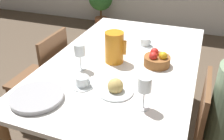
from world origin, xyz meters
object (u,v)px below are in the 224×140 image
(teacup_near_person, at_px, (82,82))
(chair_opposite, at_px, (45,77))
(bread_plate, at_px, (115,88))
(potted_plant, at_px, (101,2))
(fruit_bowl, at_px, (157,60))
(teacup_across, at_px, (145,43))
(wine_glass_juice, at_px, (145,86))
(wine_glass_water, at_px, (80,51))
(serving_tray, at_px, (37,97))
(red_pitcher, at_px, (114,47))

(teacup_near_person, bearing_deg, chair_opposite, 146.03)
(teacup_near_person, bearing_deg, bread_plate, 3.02)
(teacup_near_person, relative_size, potted_plant, 0.19)
(bread_plate, bearing_deg, fruit_bowl, 68.81)
(teacup_across, height_order, bread_plate, bread_plate)
(wine_glass_juice, distance_m, teacup_across, 0.82)
(chair_opposite, xyz_separation_m, potted_plant, (-0.51, 2.47, 0.01))
(wine_glass_water, relative_size, wine_glass_juice, 0.97)
(chair_opposite, xyz_separation_m, bread_plate, (0.78, -0.38, 0.31))
(teacup_across, height_order, serving_tray, teacup_across)
(chair_opposite, height_order, red_pitcher, red_pitcher)
(teacup_near_person, bearing_deg, potted_plant, 110.90)
(wine_glass_juice, relative_size, serving_tray, 0.64)
(wine_glass_water, height_order, serving_tray, wine_glass_water)
(wine_glass_water, bearing_deg, potted_plant, 110.26)
(chair_opposite, distance_m, potted_plant, 2.52)
(bread_plate, distance_m, fruit_bowl, 0.44)
(chair_opposite, distance_m, bread_plate, 0.92)
(wine_glass_juice, xyz_separation_m, teacup_near_person, (-0.40, 0.08, -0.11))
(red_pitcher, xyz_separation_m, potted_plant, (-1.16, 2.49, -0.38))
(teacup_near_person, xyz_separation_m, serving_tray, (-0.18, -0.21, -0.01))
(wine_glass_water, height_order, teacup_across, wine_glass_water)
(fruit_bowl, bearing_deg, serving_tray, -130.79)
(bread_plate, relative_size, fruit_bowl, 1.17)
(red_pitcher, height_order, teacup_near_person, red_pitcher)
(red_pitcher, distance_m, bread_plate, 0.39)
(bread_plate, bearing_deg, wine_glass_water, 151.11)
(chair_opposite, relative_size, bread_plate, 4.09)
(chair_opposite, bearing_deg, fruit_bowl, -88.12)
(bread_plate, bearing_deg, wine_glass_juice, -24.98)
(bread_plate, bearing_deg, serving_tray, -149.97)
(wine_glass_water, height_order, potted_plant, wine_glass_water)
(red_pitcher, relative_size, potted_plant, 0.30)
(wine_glass_juice, distance_m, bread_plate, 0.24)
(red_pitcher, distance_m, wine_glass_juice, 0.55)
(wine_glass_water, xyz_separation_m, bread_plate, (0.31, -0.17, -0.11))
(teacup_across, xyz_separation_m, bread_plate, (0.00, -0.70, -0.00))
(teacup_near_person, bearing_deg, teacup_across, 73.93)
(teacup_across, bearing_deg, bread_plate, -89.90)
(wine_glass_juice, relative_size, teacup_near_person, 1.41)
(teacup_near_person, height_order, potted_plant, teacup_near_person)
(fruit_bowl, xyz_separation_m, potted_plant, (-1.45, 2.44, -0.32))
(wine_glass_water, xyz_separation_m, teacup_near_person, (0.10, -0.18, -0.11))
(chair_opposite, bearing_deg, serving_tray, -146.56)
(serving_tray, relative_size, fruit_bowl, 1.65)
(wine_glass_water, xyz_separation_m, serving_tray, (-0.08, -0.39, -0.12))
(potted_plant, bearing_deg, teacup_across, -58.80)
(wine_glass_water, distance_m, teacup_across, 0.63)
(red_pitcher, distance_m, potted_plant, 2.77)
(teacup_near_person, xyz_separation_m, bread_plate, (0.21, 0.01, -0.00))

